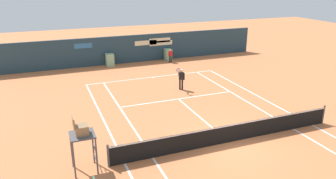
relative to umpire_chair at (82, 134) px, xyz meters
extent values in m
plane|color=#C67042|center=(6.99, -0.11, -1.70)|extent=(80.00, 80.00, 0.00)
cube|color=white|center=(6.99, 11.59, -1.70)|extent=(10.60, 0.10, 0.01)
cube|color=white|center=(1.69, -0.11, -1.70)|extent=(0.10, 23.40, 0.01)
cube|color=white|center=(2.99, -0.11, -1.70)|extent=(0.10, 23.40, 0.01)
cube|color=white|center=(10.99, -0.11, -1.70)|extent=(0.10, 23.40, 0.01)
cube|color=white|center=(12.29, -0.11, -1.70)|extent=(0.10, 23.40, 0.01)
cube|color=white|center=(6.99, 6.29, -1.70)|extent=(8.00, 0.10, 0.01)
cube|color=white|center=(6.99, 3.09, -1.70)|extent=(0.10, 6.40, 0.01)
cube|color=white|center=(6.99, 11.44, -1.70)|extent=(0.10, 0.24, 0.01)
cylinder|color=#4C4C51|center=(0.99, -0.11, -1.17)|extent=(0.10, 0.10, 1.07)
cylinder|color=#4C4C51|center=(12.99, -0.11, -1.17)|extent=(0.10, 0.10, 1.07)
cube|color=black|center=(6.99, -0.11, -1.23)|extent=(12.00, 0.03, 0.95)
cube|color=white|center=(6.99, -0.11, -0.78)|extent=(12.00, 0.04, 0.06)
cube|color=#233D4C|center=(6.99, 16.89, -0.41)|extent=(25.00, 0.24, 2.58)
cube|color=beige|center=(9.53, 16.75, 0.23)|extent=(2.14, 0.02, 0.44)
cube|color=beige|center=(9.64, 16.75, -0.04)|extent=(2.31, 0.02, 0.44)
cube|color=beige|center=(8.11, 16.75, 0.09)|extent=(2.16, 0.02, 0.44)
cube|color=#2D6BA8|center=(2.32, 16.75, 0.24)|extent=(1.56, 0.02, 0.44)
cube|color=#8CB793|center=(4.51, 16.34, -1.14)|extent=(0.70, 0.70, 1.13)
cube|color=#8CB793|center=(10.19, 16.34, -1.14)|extent=(0.62, 0.70, 1.11)
cylinder|color=#47474C|center=(0.46, 0.45, -0.88)|extent=(0.07, 0.07, 1.64)
cylinder|color=#47474C|center=(0.46, -0.45, -0.88)|extent=(0.07, 0.07, 1.64)
cylinder|color=#47474C|center=(-0.44, 0.45, -0.88)|extent=(0.07, 0.07, 1.64)
cylinder|color=#47474C|center=(-0.44, -0.45, -0.88)|extent=(0.07, 0.07, 1.64)
cylinder|color=#47474C|center=(0.46, 0.00, -1.21)|extent=(0.04, 0.81, 0.04)
cylinder|color=#47474C|center=(0.46, 0.00, -0.71)|extent=(0.04, 0.81, 0.04)
cube|color=#47474C|center=(0.01, 0.00, -0.03)|extent=(1.00, 1.00, 0.06)
cube|color=olive|center=(0.01, 0.00, 0.20)|extent=(0.52, 0.56, 0.40)
cube|color=olive|center=(-0.28, 0.00, 0.58)|extent=(0.06, 0.56, 0.45)
cylinder|color=black|center=(8.01, 7.94, -1.32)|extent=(0.12, 0.12, 0.76)
cylinder|color=black|center=(7.85, 8.01, -1.32)|extent=(0.12, 0.12, 0.76)
cube|color=black|center=(7.93, 7.97, -0.67)|extent=(0.39, 0.31, 0.53)
sphere|color=tan|center=(7.93, 7.97, -0.30)|extent=(0.21, 0.21, 0.21)
cylinder|color=white|center=(7.93, 7.97, -0.22)|extent=(0.20, 0.20, 0.06)
cylinder|color=black|center=(8.12, 7.89, -0.71)|extent=(0.08, 0.08, 0.51)
cylinder|color=tan|center=(7.63, 7.82, -0.45)|extent=(0.28, 0.50, 0.08)
cylinder|color=black|center=(7.53, 7.58, -0.34)|extent=(0.03, 0.03, 0.22)
torus|color=#DB3838|center=(7.53, 7.58, -0.09)|extent=(0.29, 0.14, 0.30)
cylinder|color=silver|center=(7.53, 7.58, -0.09)|extent=(0.24, 0.11, 0.26)
cylinder|color=black|center=(10.17, 15.43, -1.38)|extent=(0.11, 0.11, 0.65)
cylinder|color=black|center=(10.03, 15.43, -1.38)|extent=(0.11, 0.11, 0.65)
cube|color=#AD1E1E|center=(10.10, 15.43, -0.83)|extent=(0.30, 0.17, 0.45)
sphere|color=tan|center=(10.10, 15.43, -0.51)|extent=(0.18, 0.18, 0.18)
cylinder|color=#AD1E1E|center=(10.28, 15.44, -0.86)|extent=(0.07, 0.07, 0.44)
cylinder|color=#AD1E1E|center=(9.92, 15.43, -0.86)|extent=(0.07, 0.07, 0.44)
sphere|color=#CCE033|center=(6.22, 9.13, -1.67)|extent=(0.07, 0.07, 0.07)
camera|label=1|loc=(-1.07, -12.31, 6.10)|focal=34.71mm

